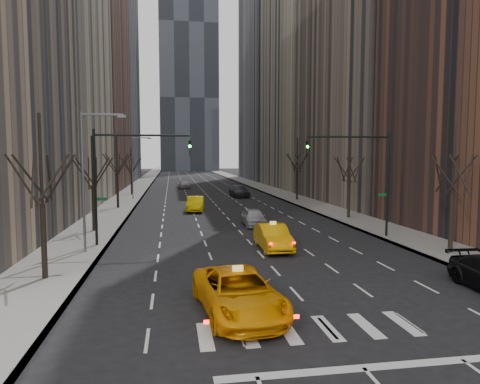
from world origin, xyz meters
name	(u,v)px	position (x,y,z in m)	size (l,w,h in m)	color
ground	(296,294)	(0.00, 0.00, 0.00)	(400.00, 400.00, 0.00)	black
sidewalk_left	(139,187)	(-12.25, 70.00, 0.07)	(4.50, 320.00, 0.15)	slate
sidewalk_right	(257,186)	(12.25, 70.00, 0.07)	(4.50, 320.00, 0.15)	slate
bld_left_far	(84,71)	(-21.50, 66.00, 22.00)	(14.00, 28.00, 44.00)	brown
bld_left_deep	(107,62)	(-21.50, 96.00, 30.00)	(14.00, 30.00, 60.00)	slate
bld_right_far	(310,61)	(21.50, 64.00, 25.00)	(14.00, 28.00, 50.00)	tan
bld_right_deep	(273,71)	(21.50, 95.00, 29.00)	(14.00, 30.00, 58.00)	slate
tower_far	(188,30)	(2.00, 170.00, 60.00)	(24.00, 24.00, 120.00)	black
tree_lw_a	(42,205)	(-12.00, 4.00, 3.88)	(3.36, 3.50, 8.28)	black
tree_lw_b	(93,188)	(-12.00, 18.00, 3.72)	(3.36, 3.50, 7.82)	black
tree_lw_c	(117,175)	(-12.00, 34.00, 4.04)	(3.36, 3.50, 8.74)	black
tree_lw_d	(131,173)	(-12.00, 52.00, 3.56)	(3.36, 3.50, 7.36)	black
tree_rw_a	(452,195)	(12.00, 6.00, 3.88)	(3.36, 3.50, 8.28)	black
tree_rw_b	(349,182)	(12.00, 22.00, 3.72)	(3.36, 3.50, 7.82)	black
tree_rw_c	(297,172)	(12.00, 40.00, 4.04)	(3.36, 3.50, 8.74)	black
traffic_mast_left	(120,168)	(-9.11, 12.00, 5.49)	(6.69, 0.39, 8.00)	black
traffic_mast_right	(367,167)	(9.11, 12.00, 5.49)	(6.69, 0.39, 8.00)	black
streetlight_near	(88,167)	(-10.84, 10.00, 5.62)	(2.83, 0.22, 9.00)	slate
streetlight_far	(135,161)	(-10.84, 45.00, 5.62)	(2.83, 0.22, 9.00)	slate
taxi_suv	(238,292)	(-3.01, -2.05, 0.87)	(2.89, 6.27, 1.74)	#FB9D05
taxi_sedan	(273,237)	(1.13, 9.31, 0.85)	(1.80, 5.17, 1.70)	orange
silver_sedan_ahead	(254,217)	(1.70, 19.11, 0.80)	(1.88, 4.67, 1.59)	#A7AAAF
far_taxi	(195,204)	(-2.95, 30.28, 0.86)	(1.81, 5.20, 1.71)	#FFD905
far_suv_grey	(239,191)	(4.76, 46.79, 0.88)	(2.47, 6.06, 1.76)	#2F2F35
far_car_white	(184,184)	(-3.16, 65.94, 0.84)	(1.98, 4.92, 1.68)	silver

